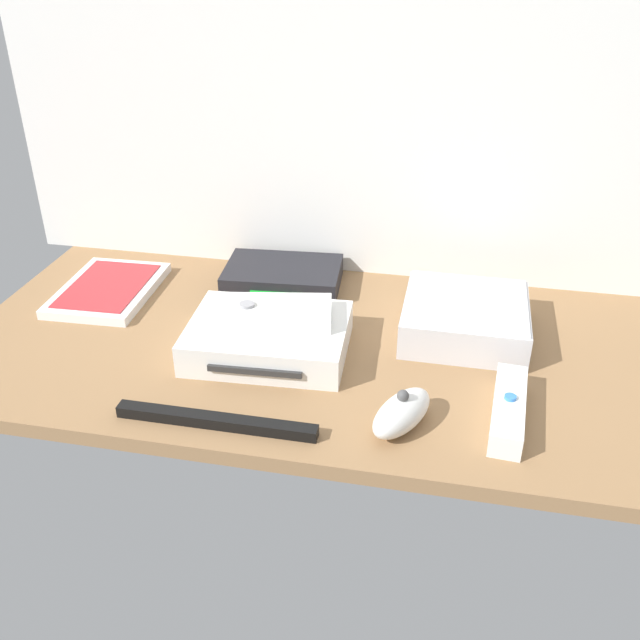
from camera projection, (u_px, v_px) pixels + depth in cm
name	position (u px, v px, depth cm)	size (l,w,h in cm)	color
ground_plane	(320.00, 351.00, 98.13)	(100.00, 48.00, 2.00)	#936D47
back_wall	(354.00, 70.00, 102.63)	(110.00, 1.20, 64.00)	white
game_console	(268.00, 338.00, 95.15)	(21.80, 17.33, 4.40)	white
mini_computer	(465.00, 318.00, 98.92)	(17.11, 17.11, 5.30)	silver
game_case	(108.00, 289.00, 110.48)	(14.26, 19.47, 1.56)	white
network_router	(283.00, 276.00, 112.41)	(18.86, 13.35, 3.40)	black
remote_wand	(508.00, 409.00, 82.54)	(4.70, 15.03, 3.40)	white
remote_nunchuk	(402.00, 413.00, 81.11)	(8.39, 10.91, 5.10)	white
remote_classic_pad	(277.00, 313.00, 94.47)	(15.60, 10.45, 2.40)	white
sensor_bar	(216.00, 421.00, 81.93)	(24.00, 1.80, 1.40)	black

